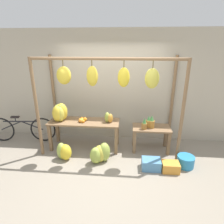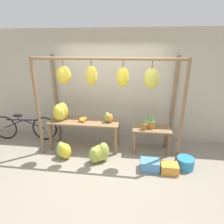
{
  "view_description": "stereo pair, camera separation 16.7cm",
  "coord_description": "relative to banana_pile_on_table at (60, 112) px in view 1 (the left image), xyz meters",
  "views": [
    {
      "loc": [
        0.43,
        -3.28,
        2.4
      ],
      "look_at": [
        0.07,
        0.77,
        0.95
      ],
      "focal_mm": 30.0,
      "sensor_mm": 36.0,
      "label": 1
    },
    {
      "loc": [
        0.6,
        -3.26,
        2.4
      ],
      "look_at": [
        0.07,
        0.77,
        0.95
      ],
      "focal_mm": 30.0,
      "sensor_mm": 36.0,
      "label": 2
    }
  ],
  "objects": [
    {
      "name": "ground_plane",
      "position": [
        1.18,
        -0.78,
        -0.9
      ],
      "size": [
        20.0,
        20.0,
        0.0
      ],
      "primitive_type": "plane",
      "color": "gray"
    },
    {
      "name": "shop_wall_back",
      "position": [
        1.18,
        0.67,
        0.5
      ],
      "size": [
        8.0,
        0.08,
        2.8
      ],
      "color": "#B2A893",
      "rests_on": "ground_plane"
    },
    {
      "name": "stall_awning",
      "position": [
        1.19,
        -0.25,
        0.73
      ],
      "size": [
        3.14,
        1.14,
        2.2
      ],
      "color": "brown",
      "rests_on": "ground_plane"
    },
    {
      "name": "display_table_main",
      "position": [
        0.58,
        -0.01,
        -0.3
      ],
      "size": [
        1.66,
        0.57,
        0.7
      ],
      "color": "brown",
      "rests_on": "ground_plane"
    },
    {
      "name": "display_table_side",
      "position": [
        2.18,
        0.03,
        -0.44
      ],
      "size": [
        0.88,
        0.5,
        0.59
      ],
      "color": "brown",
      "rests_on": "ground_plane"
    },
    {
      "name": "banana_pile_on_table",
      "position": [
        0.0,
        0.0,
        0.0
      ],
      "size": [
        0.44,
        0.5,
        0.42
      ],
      "color": "#9EB247",
      "rests_on": "display_table_main"
    },
    {
      "name": "orange_pile",
      "position": [
        0.54,
        -0.05,
        -0.15
      ],
      "size": [
        0.19,
        0.23,
        0.09
      ],
      "color": "orange",
      "rests_on": "display_table_main"
    },
    {
      "name": "pineapple_cluster",
      "position": [
        2.1,
        -0.01,
        -0.18
      ],
      "size": [
        0.3,
        0.25,
        0.31
      ],
      "color": "olive",
      "rests_on": "display_table_side"
    },
    {
      "name": "banana_pile_ground_left",
      "position": [
        0.23,
        -0.57,
        -0.71
      ],
      "size": [
        0.4,
        0.32,
        0.39
      ],
      "color": "yellow",
      "rests_on": "ground_plane"
    },
    {
      "name": "banana_pile_ground_right",
      "position": [
        1.04,
        -0.59,
        -0.7
      ],
      "size": [
        0.52,
        0.44,
        0.44
      ],
      "color": "#9EB247",
      "rests_on": "ground_plane"
    },
    {
      "name": "fruit_crate_white",
      "position": [
        2.12,
        -0.74,
        -0.79
      ],
      "size": [
        0.38,
        0.28,
        0.22
      ],
      "color": "#4C84B2",
      "rests_on": "ground_plane"
    },
    {
      "name": "blue_bucket",
      "position": [
        2.85,
        -0.6,
        -0.78
      ],
      "size": [
        0.35,
        0.35,
        0.24
      ],
      "color": "teal",
      "rests_on": "ground_plane"
    },
    {
      "name": "parked_bicycle",
      "position": [
        -1.13,
        0.17,
        -0.55
      ],
      "size": [
        1.73,
        0.18,
        0.7
      ],
      "color": "black",
      "rests_on": "ground_plane"
    },
    {
      "name": "papaya_pile",
      "position": [
        1.17,
        -0.03,
        -0.08
      ],
      "size": [
        0.22,
        0.19,
        0.24
      ],
      "color": "gold",
      "rests_on": "display_table_main"
    },
    {
      "name": "fruit_crate_purple",
      "position": [
        2.5,
        -0.79,
        -0.8
      ],
      "size": [
        0.34,
        0.25,
        0.19
      ],
      "color": "orange",
      "rests_on": "ground_plane"
    }
  ]
}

